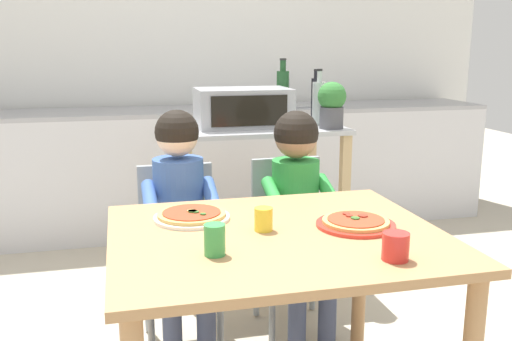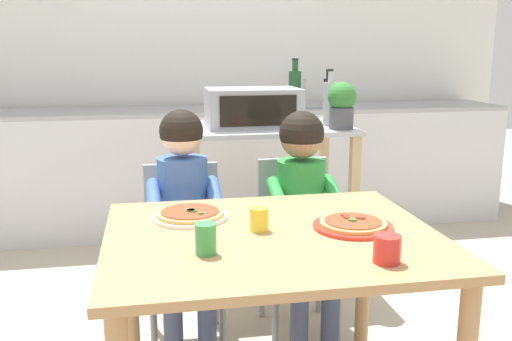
{
  "view_description": "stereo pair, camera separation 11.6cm",
  "coord_description": "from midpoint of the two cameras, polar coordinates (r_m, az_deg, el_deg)",
  "views": [
    {
      "loc": [
        -0.5,
        -1.74,
        1.36
      ],
      "look_at": [
        0.0,
        0.3,
        0.89
      ],
      "focal_mm": 39.57,
      "sensor_mm": 36.0,
      "label": 1
    },
    {
      "loc": [
        -0.39,
        -1.76,
        1.36
      ],
      "look_at": [
        0.0,
        0.3,
        0.89
      ],
      "focal_mm": 39.57,
      "sensor_mm": 36.0,
      "label": 2
    }
  ],
  "objects": [
    {
      "name": "pizza_plate_red_rimmed",
      "position": [
        1.99,
        8.36,
        -5.24
      ],
      "size": [
        0.28,
        0.28,
        0.03
      ],
      "color": "red",
      "rests_on": "dining_table"
    },
    {
      "name": "dining_table",
      "position": [
        1.94,
        0.41,
        -9.3
      ],
      "size": [
        1.11,
        0.93,
        0.74
      ],
      "color": "#AD7F51",
      "rests_on": "ground"
    },
    {
      "name": "pizza_plate_white",
      "position": [
        2.07,
        -8.12,
        -4.56
      ],
      "size": [
        0.28,
        0.28,
        0.03
      ],
      "color": "white",
      "rests_on": "dining_table"
    },
    {
      "name": "back_wall_tiled",
      "position": [
        4.57,
        -8.41,
        12.33
      ],
      "size": [
        5.08,
        0.12,
        2.7
      ],
      "color": "white",
      "rests_on": "ground"
    },
    {
      "name": "bottle_slim_sauce",
      "position": [
        3.42,
        1.74,
        7.77
      ],
      "size": [
        0.08,
        0.08,
        0.36
      ],
      "color": "#1E4723",
      "rests_on": "kitchen_island_cart"
    },
    {
      "name": "potted_herb_plant",
      "position": [
        3.06,
        6.59,
        6.73
      ],
      "size": [
        0.15,
        0.15,
        0.25
      ],
      "color": "#4C4C51",
      "rests_on": "kitchen_island_cart"
    },
    {
      "name": "dining_chair_right",
      "position": [
        2.75,
        2.33,
        -6.07
      ],
      "size": [
        0.36,
        0.36,
        0.81
      ],
      "color": "gray",
      "rests_on": "ground"
    },
    {
      "name": "kitchen_island_cart",
      "position": [
        3.22,
        -1.0,
        -0.87
      ],
      "size": [
        0.93,
        0.63,
        0.92
      ],
      "color": "#B7BABF",
      "rests_on": "ground"
    },
    {
      "name": "kitchen_counter",
      "position": [
        4.26,
        -7.48,
        0.17
      ],
      "size": [
        4.57,
        0.6,
        1.1
      ],
      "color": "silver",
      "rests_on": "ground"
    },
    {
      "name": "toaster_oven",
      "position": [
        3.11,
        -2.4,
        6.37
      ],
      "size": [
        0.51,
        0.33,
        0.21
      ],
      "color": "#999BA0",
      "rests_on": "kitchen_island_cart"
    },
    {
      "name": "child_in_blue_striped_shirt",
      "position": [
        2.45,
        -8.99,
        -3.45
      ],
      "size": [
        0.32,
        0.42,
        1.07
      ],
      "color": "#424C6B",
      "rests_on": "ground"
    },
    {
      "name": "drinking_cup_yellow",
      "position": [
        1.92,
        -0.97,
        -4.95
      ],
      "size": [
        0.06,
        0.06,
        0.08
      ],
      "primitive_type": "cylinder",
      "color": "yellow",
      "rests_on": "dining_table"
    },
    {
      "name": "ground_plane",
      "position": [
        3.18,
        -4.57,
        -12.73
      ],
      "size": [
        10.95,
        10.95,
        0.0
      ],
      "primitive_type": "plane",
      "color": "#B7AD99"
    },
    {
      "name": "bottle_tall_green_wine",
      "position": [
        3.4,
        5.08,
        7.31
      ],
      "size": [
        0.06,
        0.06,
        0.3
      ],
      "color": "black",
      "rests_on": "kitchen_island_cart"
    },
    {
      "name": "drinking_cup_green",
      "position": [
        1.71,
        -6.16,
        -6.99
      ],
      "size": [
        0.07,
        0.07,
        0.1
      ],
      "primitive_type": "cylinder",
      "color": "green",
      "rests_on": "dining_table"
    },
    {
      "name": "dining_chair_left",
      "position": [
        2.63,
        -9.06,
        -7.09
      ],
      "size": [
        0.36,
        0.36,
        0.81
      ],
      "color": "gray",
      "rests_on": "ground"
    },
    {
      "name": "bottle_clear_vinegar",
      "position": [
        3.19,
        5.35,
        6.87
      ],
      "size": [
        0.08,
        0.08,
        0.31
      ],
      "color": "#ADB7B2",
      "rests_on": "kitchen_island_cart"
    },
    {
      "name": "child_in_green_shirt",
      "position": [
        2.58,
        3.08,
        -2.42
      ],
      "size": [
        0.32,
        0.42,
        1.05
      ],
      "color": "#424C6B",
      "rests_on": "ground"
    },
    {
      "name": "drinking_cup_red",
      "position": [
        1.7,
        12.03,
        -7.53
      ],
      "size": [
        0.08,
        0.08,
        0.08
      ],
      "primitive_type": "cylinder",
      "color": "red",
      "rests_on": "dining_table"
    }
  ]
}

